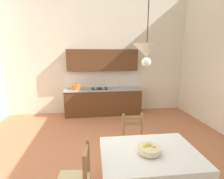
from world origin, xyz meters
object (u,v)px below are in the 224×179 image
Objects in this scene: dining_chair_kitchen_side at (134,141)px; fruit_bowl at (149,149)px; pendant_lamp at (147,51)px; kitchen_cabinetry at (103,90)px; dining_table at (149,160)px.

fruit_bowl is (-0.05, -0.88, 0.37)m from dining_chair_kitchen_side.
fruit_bowl is at bearing 9.32° from pendant_lamp.
dining_table is at bearing -84.60° from kitchen_cabinetry.
pendant_lamp reaches higher than dining_chair_kitchen_side.
dining_chair_kitchen_side reaches higher than fruit_bowl.
dining_chair_kitchen_side is 3.10× the size of fruit_bowl.
fruit_bowl is (-0.03, -0.04, 0.19)m from dining_table.
dining_chair_kitchen_side reaches higher than dining_table.
dining_table is 1.43× the size of dining_chair_kitchen_side.
dining_chair_kitchen_side is at bearing 81.45° from pendant_lamp.
dining_table is 0.86m from dining_chair_kitchen_side.
pendant_lamp is (-0.13, -0.89, 1.63)m from dining_chair_kitchen_side.
dining_chair_kitchen_side is 0.95m from fruit_bowl.
dining_chair_kitchen_side is (0.02, 0.84, -0.18)m from dining_table.
kitchen_cabinetry is 2.77× the size of dining_chair_kitchen_side.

